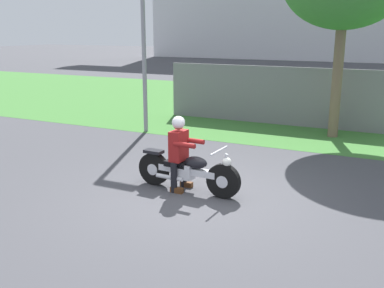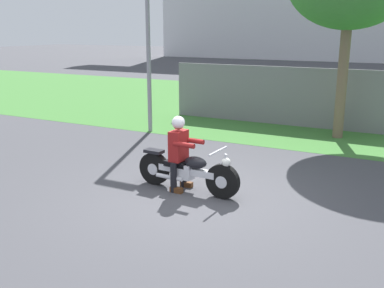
# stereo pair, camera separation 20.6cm
# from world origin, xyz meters

# --- Properties ---
(ground) EXTENTS (120.00, 120.00, 0.00)m
(ground) POSITION_xyz_m (0.00, 0.00, 0.00)
(ground) COLOR #424247
(grass_verge) EXTENTS (60.00, 12.00, 0.01)m
(grass_verge) POSITION_xyz_m (0.00, 9.86, 0.00)
(grass_verge) COLOR #3D7533
(grass_verge) RESTS_ON ground
(motorcycle_lead) EXTENTS (2.10, 0.66, 0.87)m
(motorcycle_lead) POSITION_xyz_m (-0.34, 0.20, 0.39)
(motorcycle_lead) COLOR black
(motorcycle_lead) RESTS_ON ground
(rider_lead) EXTENTS (0.56, 0.48, 1.39)m
(rider_lead) POSITION_xyz_m (-0.51, 0.21, 0.81)
(rider_lead) COLOR black
(rider_lead) RESTS_ON ground
(streetlight_pole) EXTENTS (0.96, 0.20, 5.12)m
(streetlight_pole) POSITION_xyz_m (-3.49, 4.07, 3.25)
(streetlight_pole) COLOR gray
(streetlight_pole) RESTS_ON ground
(fence_segment) EXTENTS (7.00, 0.06, 1.80)m
(fence_segment) POSITION_xyz_m (-0.60, 6.73, 0.90)
(fence_segment) COLOR slate
(fence_segment) RESTS_ON ground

